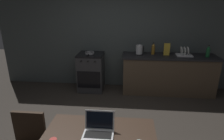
% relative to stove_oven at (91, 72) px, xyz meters
% --- Properties ---
extents(back_wall, '(6.40, 0.10, 2.75)m').
position_rel_stove_oven_xyz_m(back_wall, '(0.82, 0.35, 0.92)').
color(back_wall, '#404848').
rests_on(back_wall, ground_plane).
extents(kitchen_counter, '(2.16, 0.64, 0.92)m').
position_rel_stove_oven_xyz_m(kitchen_counter, '(1.85, 0.00, 0.00)').
color(kitchen_counter, '#4C3D2D').
rests_on(kitchen_counter, ground_plane).
extents(stove_oven, '(0.60, 0.62, 0.92)m').
position_rel_stove_oven_xyz_m(stove_oven, '(0.00, 0.00, 0.00)').
color(stove_oven, '#2D2D30').
rests_on(stove_oven, ground_plane).
extents(laptop, '(0.32, 0.27, 0.22)m').
position_rel_stove_oven_xyz_m(laptop, '(0.62, -2.68, 0.32)').
color(laptop, silver).
rests_on(laptop, dining_table).
extents(electric_kettle, '(0.18, 0.16, 0.24)m').
position_rel_stove_oven_xyz_m(electric_kettle, '(1.15, 0.00, 0.57)').
color(electric_kettle, black).
rests_on(electric_kettle, kitchen_counter).
extents(bottle, '(0.08, 0.08, 0.27)m').
position_rel_stove_oven_xyz_m(bottle, '(2.67, -0.05, 0.59)').
color(bottle, '#19592D').
rests_on(bottle, kitchen_counter).
extents(frying_pan, '(0.23, 0.40, 0.05)m').
position_rel_stove_oven_xyz_m(frying_pan, '(-0.02, -0.03, 0.48)').
color(frying_pan, gray).
rests_on(frying_pan, stove_oven).
extents(cereal_box, '(0.13, 0.05, 0.27)m').
position_rel_stove_oven_xyz_m(cereal_box, '(1.78, 0.02, 0.60)').
color(cereal_box, gold).
rests_on(cereal_box, kitchen_counter).
extents(dish_rack, '(0.34, 0.26, 0.21)m').
position_rel_stove_oven_xyz_m(dish_rack, '(2.17, 0.00, 0.51)').
color(dish_rack, silver).
rests_on(dish_rack, kitchen_counter).
extents(bottle_b, '(0.08, 0.08, 0.28)m').
position_rel_stove_oven_xyz_m(bottle_b, '(1.48, 0.08, 0.59)').
color(bottle_b, '#8C601E').
rests_on(bottle_b, kitchen_counter).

